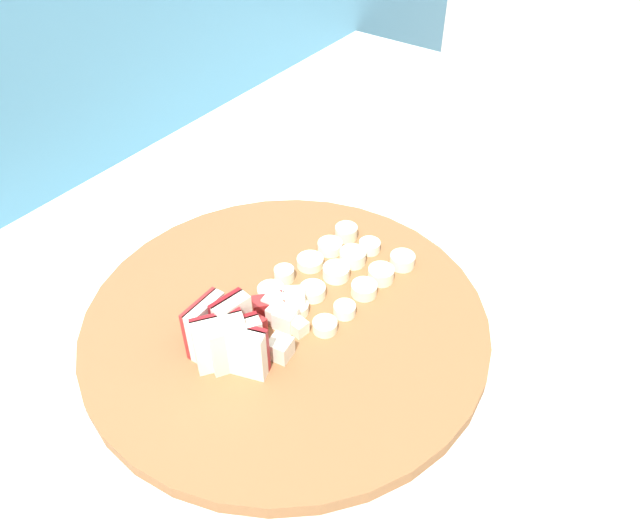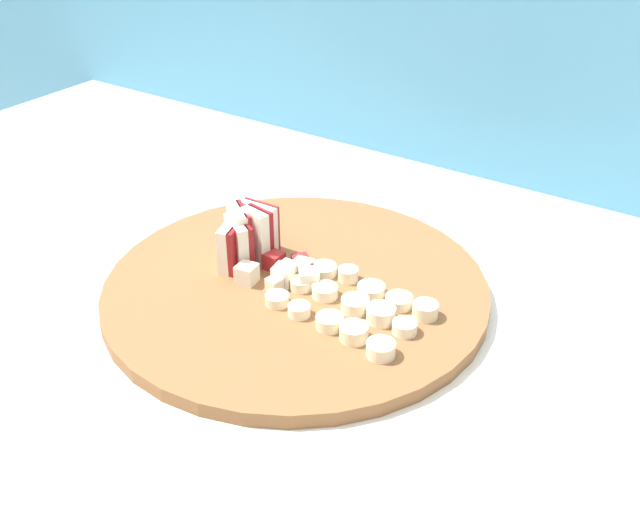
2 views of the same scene
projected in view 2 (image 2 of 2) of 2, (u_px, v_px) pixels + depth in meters
The scene contains 5 objects.
tile_backsplash at pixel (437, 303), 1.25m from camera, with size 2.40×0.04×1.31m, color #4C8EB2.
cutting_board at pixel (296, 289), 0.81m from camera, with size 0.42×0.42×0.02m, color brown.
apple_wedge_fan at pixel (246, 237), 0.84m from camera, with size 0.07×0.08×0.06m.
apple_dice_pile at pixel (287, 272), 0.81m from camera, with size 0.09×0.08×0.02m.
banana_slice_rows at pixel (356, 307), 0.76m from camera, with size 0.16×0.12×0.02m.
Camera 2 is at (0.41, -0.51, 1.36)m, focal length 41.92 mm.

